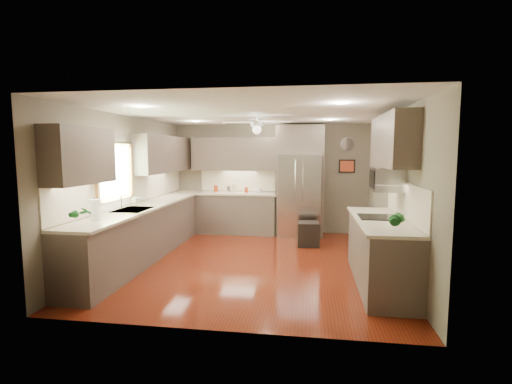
% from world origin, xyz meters
% --- Properties ---
extents(floor, '(5.00, 5.00, 0.00)m').
position_xyz_m(floor, '(0.00, 0.00, 0.00)').
color(floor, '#53160B').
rests_on(floor, ground).
extents(ceiling, '(5.00, 5.00, 0.00)m').
position_xyz_m(ceiling, '(0.00, 0.00, 2.50)').
color(ceiling, white).
rests_on(ceiling, ground).
extents(wall_back, '(4.50, 0.00, 4.50)m').
position_xyz_m(wall_back, '(0.00, 2.50, 1.25)').
color(wall_back, '#6B6251').
rests_on(wall_back, ground).
extents(wall_front, '(4.50, 0.00, 4.50)m').
position_xyz_m(wall_front, '(0.00, -2.50, 1.25)').
color(wall_front, '#6B6251').
rests_on(wall_front, ground).
extents(wall_left, '(0.00, 5.00, 5.00)m').
position_xyz_m(wall_left, '(-2.25, 0.00, 1.25)').
color(wall_left, '#6B6251').
rests_on(wall_left, ground).
extents(wall_right, '(0.00, 5.00, 5.00)m').
position_xyz_m(wall_right, '(2.25, 0.00, 1.25)').
color(wall_right, '#6B6251').
rests_on(wall_right, ground).
extents(canister_a, '(0.11, 0.11, 0.15)m').
position_xyz_m(canister_a, '(-1.24, 2.24, 1.02)').
color(canister_a, '#9C2E11').
rests_on(canister_a, back_run).
extents(canister_b, '(0.10, 0.10, 0.15)m').
position_xyz_m(canister_b, '(-0.94, 2.26, 1.01)').
color(canister_b, silver).
rests_on(canister_b, back_run).
extents(canister_c, '(0.15, 0.15, 0.20)m').
position_xyz_m(canister_c, '(-0.80, 2.24, 1.03)').
color(canister_c, '#BDA98E').
rests_on(canister_c, back_run).
extents(canister_d, '(0.10, 0.10, 0.12)m').
position_xyz_m(canister_d, '(-0.52, 2.24, 1.00)').
color(canister_d, '#9C2E11').
rests_on(canister_d, back_run).
extents(soap_bottle, '(0.11, 0.11, 0.20)m').
position_xyz_m(soap_bottle, '(-2.05, -0.10, 1.04)').
color(soap_bottle, white).
rests_on(soap_bottle, left_run).
extents(potted_plant_left, '(0.19, 0.16, 0.32)m').
position_xyz_m(potted_plant_left, '(-1.95, -1.84, 1.10)').
color(potted_plant_left, '#1B5F23').
rests_on(potted_plant_left, left_run).
extents(potted_plant_right, '(0.21, 0.18, 0.32)m').
position_xyz_m(potted_plant_right, '(1.92, -1.75, 1.10)').
color(potted_plant_right, '#1B5F23').
rests_on(potted_plant_right, right_run).
extents(bowl, '(0.24, 0.24, 0.05)m').
position_xyz_m(bowl, '(-0.25, 2.21, 0.96)').
color(bowl, '#BDA98E').
rests_on(bowl, back_run).
extents(left_run, '(0.65, 4.70, 1.45)m').
position_xyz_m(left_run, '(-1.95, 0.15, 0.48)').
color(left_run, brown).
rests_on(left_run, ground).
extents(back_run, '(1.85, 0.65, 1.45)m').
position_xyz_m(back_run, '(-0.72, 2.20, 0.48)').
color(back_run, brown).
rests_on(back_run, ground).
extents(uppers, '(4.50, 4.70, 0.95)m').
position_xyz_m(uppers, '(-0.74, 0.71, 1.87)').
color(uppers, brown).
rests_on(uppers, wall_left).
extents(window, '(0.05, 1.12, 0.92)m').
position_xyz_m(window, '(-2.22, -0.50, 1.55)').
color(window, '#BFF2B2').
rests_on(window, wall_left).
extents(sink, '(0.50, 0.70, 0.32)m').
position_xyz_m(sink, '(-1.93, -0.50, 0.91)').
color(sink, silver).
rests_on(sink, left_run).
extents(refrigerator, '(1.06, 0.75, 2.45)m').
position_xyz_m(refrigerator, '(0.70, 2.16, 1.19)').
color(refrigerator, silver).
rests_on(refrigerator, ground).
extents(right_run, '(0.70, 2.20, 1.45)m').
position_xyz_m(right_run, '(1.93, -0.80, 0.48)').
color(right_run, brown).
rests_on(right_run, ground).
extents(microwave, '(0.43, 0.55, 0.34)m').
position_xyz_m(microwave, '(2.03, -0.55, 1.48)').
color(microwave, silver).
rests_on(microwave, wall_right).
extents(ceiling_fan, '(1.18, 1.18, 0.32)m').
position_xyz_m(ceiling_fan, '(-0.00, 0.30, 2.33)').
color(ceiling_fan, white).
rests_on(ceiling_fan, ceiling).
extents(recessed_lights, '(2.84, 3.14, 0.01)m').
position_xyz_m(recessed_lights, '(-0.04, 0.40, 2.49)').
color(recessed_lights, white).
rests_on(recessed_lights, ceiling).
extents(wall_clock, '(0.30, 0.03, 0.30)m').
position_xyz_m(wall_clock, '(1.75, 2.48, 2.05)').
color(wall_clock, white).
rests_on(wall_clock, wall_back).
extents(framed_print, '(0.36, 0.03, 0.30)m').
position_xyz_m(framed_print, '(1.75, 2.48, 1.55)').
color(framed_print, black).
rests_on(framed_print, wall_back).
extents(stool, '(0.45, 0.45, 0.49)m').
position_xyz_m(stool, '(0.91, 1.23, 0.24)').
color(stool, black).
rests_on(stool, ground).
extents(paper_towel, '(0.13, 0.13, 0.33)m').
position_xyz_m(paper_towel, '(-1.97, -1.50, 1.08)').
color(paper_towel, white).
rests_on(paper_towel, left_run).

